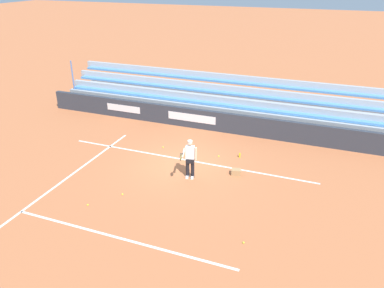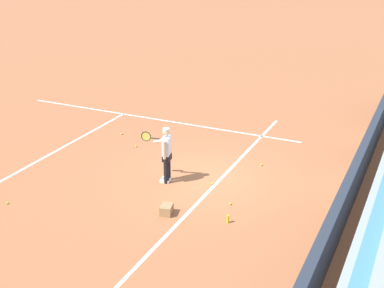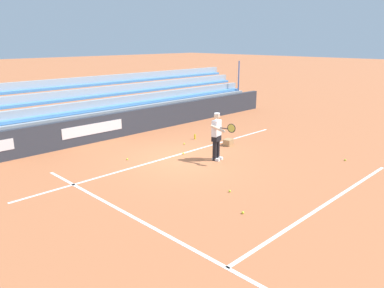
# 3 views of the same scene
# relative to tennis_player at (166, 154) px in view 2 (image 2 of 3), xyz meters

# --- Properties ---
(ground_plane) EXTENTS (160.00, 160.00, 0.00)m
(ground_plane) POSITION_rel_tennis_player_xyz_m (0.75, -0.94, -0.89)
(ground_plane) COLOR #B7663D
(court_baseline_white) EXTENTS (12.00, 0.10, 0.01)m
(court_baseline_white) POSITION_rel_tennis_player_xyz_m (0.75, -1.44, -0.89)
(court_baseline_white) COLOR white
(court_baseline_white) RESTS_ON ground
(court_sideline_white) EXTENTS (0.10, 12.00, 0.01)m
(court_sideline_white) POSITION_rel_tennis_player_xyz_m (4.86, 3.06, -0.89)
(court_sideline_white) COLOR white
(court_sideline_white) RESTS_ON ground
(court_service_line_white) EXTENTS (8.22, 0.10, 0.01)m
(court_service_line_white) POSITION_rel_tennis_player_xyz_m (0.75, 4.56, -0.89)
(court_service_line_white) COLOR white
(court_service_line_white) RESTS_ON ground
(back_wall_sponsor_board) EXTENTS (20.71, 0.25, 1.10)m
(back_wall_sponsor_board) POSITION_rel_tennis_player_xyz_m (0.77, -5.29, -0.34)
(back_wall_sponsor_board) COLOR #2D333D
(back_wall_sponsor_board) RESTS_ON ground
(tennis_player) EXTENTS (0.59, 1.05, 1.71)m
(tennis_player) POSITION_rel_tennis_player_xyz_m (0.00, 0.00, 0.00)
(tennis_player) COLOR black
(tennis_player) RESTS_ON ground
(ball_box_cardboard) EXTENTS (0.46, 0.38, 0.26)m
(ball_box_cardboard) POSITION_rel_tennis_player_xyz_m (-1.78, -0.93, -0.76)
(ball_box_cardboard) COLOR #A87F51
(ball_box_cardboard) RESTS_ON ground
(tennis_ball_midcourt) EXTENTS (0.07, 0.07, 0.07)m
(tennis_ball_midcourt) POSITION_rel_tennis_player_xyz_m (2.32, -2.25, -0.86)
(tennis_ball_midcourt) COLOR #CCE533
(tennis_ball_midcourt) RESTS_ON ground
(tennis_ball_by_box) EXTENTS (0.07, 0.07, 0.07)m
(tennis_ball_by_box) POSITION_rel_tennis_player_xyz_m (1.97, 2.25, -0.86)
(tennis_ball_by_box) COLOR #CCE533
(tennis_ball_by_box) RESTS_ON ground
(tennis_ball_near_player) EXTENTS (0.07, 0.07, 0.07)m
(tennis_ball_near_player) POSITION_rel_tennis_player_xyz_m (0.39, -1.35, -0.86)
(tennis_ball_near_player) COLOR #CCE533
(tennis_ball_near_player) RESTS_ON ground
(tennis_ball_toward_net) EXTENTS (0.07, 0.07, 0.07)m
(tennis_ball_toward_net) POSITION_rel_tennis_player_xyz_m (-0.57, -2.30, -0.86)
(tennis_ball_toward_net) COLOR #CCE533
(tennis_ball_toward_net) RESTS_ON ground
(tennis_ball_far_left) EXTENTS (0.07, 0.07, 0.07)m
(tennis_ball_far_left) POSITION_rel_tennis_player_xyz_m (2.81, 3.36, -0.86)
(tennis_ball_far_left) COLOR #CCE533
(tennis_ball_far_left) RESTS_ON ground
(tennis_ball_on_baseline) EXTENTS (0.07, 0.07, 0.07)m
(tennis_ball_on_baseline) POSITION_rel_tennis_player_xyz_m (-3.18, 3.35, -0.86)
(tennis_ball_on_baseline) COLOR #CCE533
(tennis_ball_on_baseline) RESTS_ON ground
(water_bottle) EXTENTS (0.07, 0.07, 0.22)m
(water_bottle) POSITION_rel_tennis_player_xyz_m (-1.51, -2.60, -0.78)
(water_bottle) COLOR yellow
(water_bottle) RESTS_ON ground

